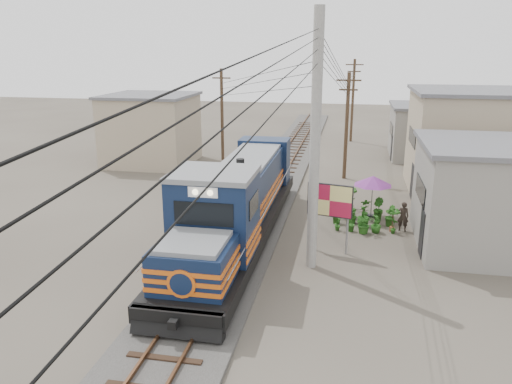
% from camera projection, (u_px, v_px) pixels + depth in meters
% --- Properties ---
extents(ground, '(120.00, 120.00, 0.00)m').
position_uv_depth(ground, '(230.00, 255.00, 21.39)').
color(ground, '#473F35').
rests_on(ground, ground).
extents(ballast, '(3.60, 70.00, 0.16)m').
position_uv_depth(ballast, '(269.00, 190.00, 30.80)').
color(ballast, '#595651').
rests_on(ballast, ground).
extents(track, '(1.15, 70.00, 0.12)m').
position_uv_depth(track, '(269.00, 187.00, 30.75)').
color(track, '#51331E').
rests_on(track, ground).
extents(locomotive, '(3.05, 16.63, 4.12)m').
position_uv_depth(locomotive, '(238.00, 205.00, 22.30)').
color(locomotive, black).
rests_on(locomotive, ground).
extents(utility_pole_main, '(0.40, 0.40, 10.00)m').
position_uv_depth(utility_pole_main, '(315.00, 145.00, 18.88)').
color(utility_pole_main, '#9E9B93').
rests_on(utility_pole_main, ground).
extents(wooden_pole_mid, '(1.60, 0.24, 7.00)m').
position_uv_depth(wooden_pole_mid, '(347.00, 124.00, 32.74)').
color(wooden_pole_mid, '#4C3826').
rests_on(wooden_pole_mid, ground).
extents(wooden_pole_far, '(1.60, 0.24, 7.50)m').
position_uv_depth(wooden_pole_far, '(353.00, 99.00, 45.80)').
color(wooden_pole_far, '#4C3826').
rests_on(wooden_pole_far, ground).
extents(wooden_pole_left, '(1.60, 0.24, 7.00)m').
position_uv_depth(wooden_pole_left, '(222.00, 113.00, 38.23)').
color(wooden_pole_left, '#4C3826').
rests_on(wooden_pole_left, ground).
extents(power_lines, '(9.65, 19.00, 3.30)m').
position_uv_depth(power_lines, '(263.00, 66.00, 27.30)').
color(power_lines, black).
rests_on(power_lines, ground).
extents(shophouse_front, '(7.35, 6.30, 4.70)m').
position_uv_depth(shophouse_front, '(505.00, 197.00, 21.47)').
color(shophouse_front, gray).
rests_on(shophouse_front, ground).
extents(shophouse_mid, '(8.40, 7.35, 6.20)m').
position_uv_depth(shophouse_mid, '(482.00, 142.00, 29.56)').
color(shophouse_mid, tan).
rests_on(shophouse_mid, ground).
extents(shophouse_back, '(6.30, 6.30, 4.20)m').
position_uv_depth(shophouse_back, '(430.00, 131.00, 39.54)').
color(shophouse_back, gray).
rests_on(shophouse_back, ground).
extents(shophouse_left, '(6.30, 6.30, 5.20)m').
position_uv_depth(shophouse_left, '(151.00, 129.00, 37.55)').
color(shophouse_left, tan).
rests_on(shophouse_left, ground).
extents(billboard, '(1.94, 0.56, 3.04)m').
position_uv_depth(billboard, '(330.00, 202.00, 21.15)').
color(billboard, '#99999E').
rests_on(billboard, ground).
extents(market_umbrella, '(2.56, 2.56, 2.21)m').
position_uv_depth(market_umbrella, '(373.00, 181.00, 25.64)').
color(market_umbrella, black).
rests_on(market_umbrella, ground).
extents(vendor, '(0.55, 0.38, 1.46)m').
position_uv_depth(vendor, '(403.00, 216.00, 23.97)').
color(vendor, black).
rests_on(vendor, ground).
extents(plant_nursery, '(3.42, 3.21, 1.13)m').
position_uv_depth(plant_nursery, '(361.00, 215.00, 24.91)').
color(plant_nursery, '#255D1A').
rests_on(plant_nursery, ground).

